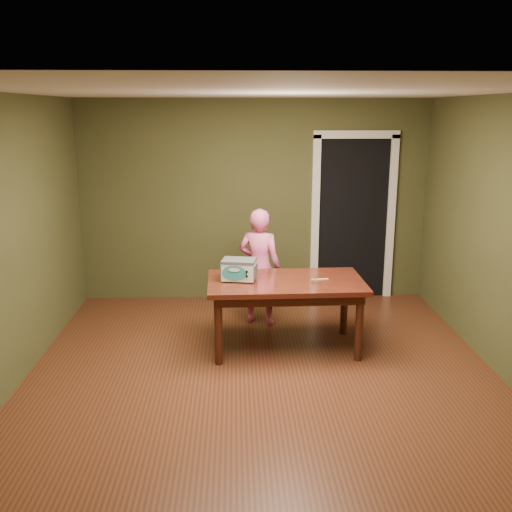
# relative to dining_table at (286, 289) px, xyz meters

# --- Properties ---
(floor) EXTENTS (5.00, 5.00, 0.00)m
(floor) POSITION_rel_dining_table_xyz_m (-0.27, -0.77, -0.65)
(floor) COLOR #5F2E1B
(floor) RESTS_ON ground
(room_shell) EXTENTS (4.52, 5.02, 2.61)m
(room_shell) POSITION_rel_dining_table_xyz_m (-0.27, -0.77, 1.06)
(room_shell) COLOR #454726
(room_shell) RESTS_ON ground
(doorway) EXTENTS (1.10, 0.66, 2.25)m
(doorway) POSITION_rel_dining_table_xyz_m (1.03, 2.02, 0.41)
(doorway) COLOR black
(doorway) RESTS_ON ground
(dining_table) EXTENTS (1.62, 0.94, 0.75)m
(dining_table) POSITION_rel_dining_table_xyz_m (0.00, 0.00, 0.00)
(dining_table) COLOR #38160C
(dining_table) RESTS_ON floor
(toy_oven) EXTENTS (0.39, 0.29, 0.22)m
(toy_oven) POSITION_rel_dining_table_xyz_m (-0.48, 0.02, 0.22)
(toy_oven) COLOR #4C4F54
(toy_oven) RESTS_ON dining_table
(baking_pan) EXTENTS (0.10, 0.10, 0.02)m
(baking_pan) POSITION_rel_dining_table_xyz_m (0.30, -0.10, 0.11)
(baking_pan) COLOR silver
(baking_pan) RESTS_ON dining_table
(spatula) EXTENTS (0.18, 0.06, 0.01)m
(spatula) POSITION_rel_dining_table_xyz_m (0.36, 0.00, 0.10)
(spatula) COLOR #EEBF67
(spatula) RESTS_ON dining_table
(child) EXTENTS (0.59, 0.48, 1.37)m
(child) POSITION_rel_dining_table_xyz_m (-0.24, 0.75, 0.04)
(child) COLOR #E45E95
(child) RESTS_ON floor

